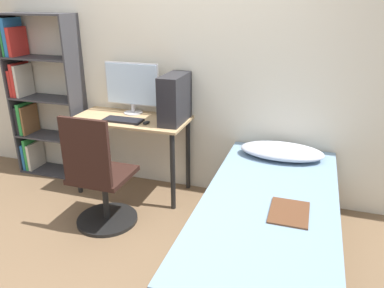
# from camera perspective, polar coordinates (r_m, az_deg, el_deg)

# --- Properties ---
(ground_plane) EXTENTS (14.00, 14.00, 0.00)m
(ground_plane) POSITION_cam_1_polar(r_m,az_deg,el_deg) (2.86, -12.00, -18.25)
(ground_plane) COLOR brown
(wall_back) EXTENTS (8.00, 0.05, 2.50)m
(wall_back) POSITION_cam_1_polar(r_m,az_deg,el_deg) (3.54, -2.05, 12.37)
(wall_back) COLOR silver
(wall_back) RESTS_ON ground_plane
(desk) EXTENTS (1.09, 0.52, 0.76)m
(desk) POSITION_cam_1_polar(r_m,az_deg,el_deg) (3.59, -9.22, 1.95)
(desk) COLOR tan
(desk) RESTS_ON ground_plane
(bookshelf) EXTENTS (0.76, 0.29, 1.67)m
(bookshelf) POSITION_cam_1_polar(r_m,az_deg,el_deg) (4.26, -22.68, 6.46)
(bookshelf) COLOR #38383D
(bookshelf) RESTS_ON ground_plane
(office_chair) EXTENTS (0.52, 0.52, 0.99)m
(office_chair) POSITION_cam_1_polar(r_m,az_deg,el_deg) (3.16, -13.86, -6.06)
(office_chair) COLOR black
(office_chair) RESTS_ON ground_plane
(bed) EXTENTS (0.91, 2.03, 0.55)m
(bed) POSITION_cam_1_polar(r_m,az_deg,el_deg) (2.73, 11.32, -13.37)
(bed) COLOR #4C3D2D
(bed) RESTS_ON ground_plane
(pillow) EXTENTS (0.69, 0.36, 0.11)m
(pillow) POSITION_cam_1_polar(r_m,az_deg,el_deg) (3.24, 13.50, -1.07)
(pillow) COLOR #B2B7C6
(pillow) RESTS_ON bed
(magazine) EXTENTS (0.24, 0.32, 0.01)m
(magazine) POSITION_cam_1_polar(r_m,az_deg,el_deg) (2.46, 14.58, -10.05)
(magazine) COLOR #56331E
(magazine) RESTS_ON bed
(monitor) EXTENTS (0.55, 0.18, 0.49)m
(monitor) POSITION_cam_1_polar(r_m,az_deg,el_deg) (3.64, -9.16, 8.70)
(monitor) COLOR #B7B7BC
(monitor) RESTS_ON desk
(keyboard) EXTENTS (0.36, 0.15, 0.02)m
(keyboard) POSITION_cam_1_polar(r_m,az_deg,el_deg) (3.47, -10.43, 3.60)
(keyboard) COLOR black
(keyboard) RESTS_ON desk
(pc_tower) EXTENTS (0.18, 0.42, 0.43)m
(pc_tower) POSITION_cam_1_polar(r_m,az_deg,el_deg) (3.35, -2.63, 6.92)
(pc_tower) COLOR #232328
(pc_tower) RESTS_ON desk
(mouse) EXTENTS (0.06, 0.09, 0.02)m
(mouse) POSITION_cam_1_polar(r_m,az_deg,el_deg) (3.37, -6.97, 3.26)
(mouse) COLOR black
(mouse) RESTS_ON desk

